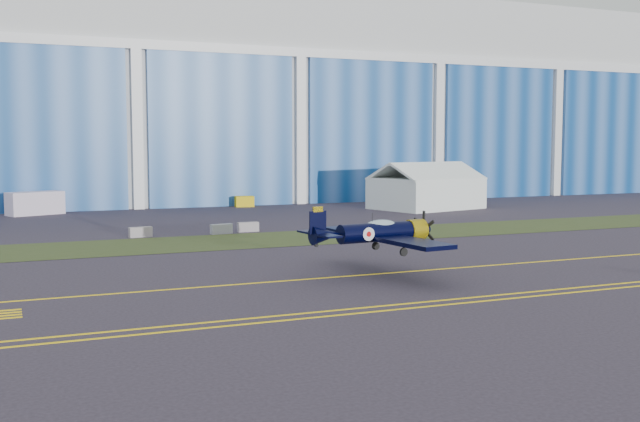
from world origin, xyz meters
name	(u,v)px	position (x,y,z in m)	size (l,w,h in m)	color
ground	(263,268)	(0.00, 0.00, 0.00)	(260.00, 260.00, 0.00)	#322B37
grass_median	(209,242)	(0.00, 14.00, 0.02)	(260.00, 10.00, 0.02)	#475128
hangar	(112,100)	(0.00, 71.79, 14.96)	(220.00, 45.70, 30.00)	silver
taxiway_centreline	(289,280)	(0.00, -5.00, 0.01)	(200.00, 0.20, 0.02)	yellow
edge_line_near	(358,313)	(0.00, -14.50, 0.01)	(80.00, 0.20, 0.02)	yellow
edge_line_far	(349,309)	(0.00, -13.50, 0.01)	(80.00, 0.20, 0.02)	yellow
warbird	(376,232)	(5.73, -5.19, 2.68)	(10.96, 12.76, 3.51)	black
tent	(426,185)	(33.92, 35.74, 2.98)	(14.79, 12.33, 5.97)	white
shipping_container	(35,203)	(-12.38, 46.18, 1.35)	(6.21, 2.48, 2.69)	silver
tug	(244,201)	(13.39, 47.53, 0.70)	(2.40, 1.50, 1.40)	yellow
barrier_a	(141,232)	(-4.66, 19.95, 0.45)	(2.00, 0.60, 0.90)	gray
barrier_b	(221,229)	(2.57, 19.57, 0.45)	(2.00, 0.60, 0.90)	gray
barrier_c	(248,227)	(5.33, 20.22, 0.45)	(2.00, 0.60, 0.90)	gray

